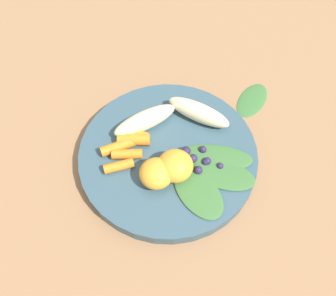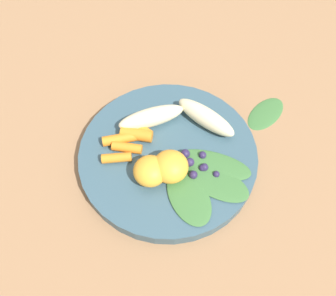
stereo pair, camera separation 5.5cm
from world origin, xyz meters
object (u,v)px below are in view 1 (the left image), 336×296
bowl (168,155)px  banana_peeled_right (198,112)px  banana_peeled_left (147,119)px  orange_segment_near (175,166)px  kale_leaf_stray (252,99)px

bowl → banana_peeled_right: 0.09m
banana_peeled_left → orange_segment_near: 0.10m
bowl → kale_leaf_stray: 0.20m
kale_leaf_stray → orange_segment_near: bearing=170.2°
bowl → kale_leaf_stray: (0.01, -0.20, -0.01)m
bowl → orange_segment_near: (-0.04, 0.01, 0.03)m
banana_peeled_left → orange_segment_near: bearing=86.7°
bowl → banana_peeled_right: size_ratio=2.58×
bowl → kale_leaf_stray: bearing=-87.9°
banana_peeled_left → kale_leaf_stray: bearing=171.1°
banana_peeled_left → banana_peeled_right: 0.09m
banana_peeled_left → kale_leaf_stray: size_ratio=1.24×
bowl → orange_segment_near: 0.05m
banana_peeled_left → kale_leaf_stray: 0.21m
banana_peeled_left → kale_leaf_stray: (-0.06, -0.20, -0.04)m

